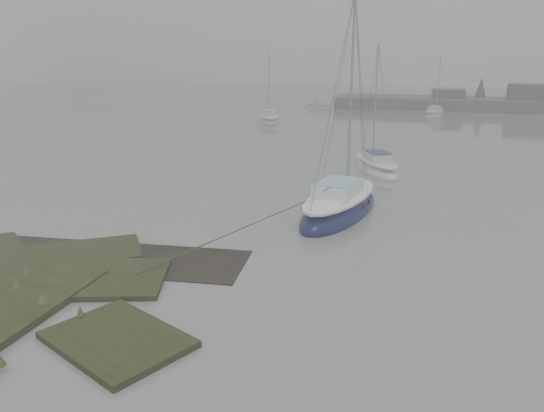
{
  "coord_description": "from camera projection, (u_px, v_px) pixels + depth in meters",
  "views": [
    {
      "loc": [
        7.5,
        -10.76,
        7.01
      ],
      "look_at": [
        2.53,
        6.45,
        1.8
      ],
      "focal_mm": 35.0,
      "sensor_mm": 36.0,
      "label": 1
    }
  ],
  "objects": [
    {
      "name": "ground",
      "position": [
        324.0,
        145.0,
        41.55
      ],
      "size": [
        160.0,
        160.0,
        0.0
      ],
      "primitive_type": "plane",
      "color": "slate",
      "rests_on": "ground"
    },
    {
      "name": "sailboat_main",
      "position": [
        340.0,
        207.0,
        23.76
      ],
      "size": [
        3.71,
        7.58,
        10.26
      ],
      "rotation": [
        0.0,
        0.0,
        -0.19
      ],
      "color": "#0D113C",
      "rests_on": "ground"
    },
    {
      "name": "sailboat_white",
      "position": [
        376.0,
        167.0,
        32.29
      ],
      "size": [
        4.14,
        6.02,
        8.13
      ],
      "rotation": [
        0.0,
        0.0,
        0.43
      ],
      "color": "silver",
      "rests_on": "ground"
    },
    {
      "name": "sailboat_far_a",
      "position": [
        269.0,
        120.0,
        54.65
      ],
      "size": [
        3.92,
        6.29,
        8.44
      ],
      "rotation": [
        0.0,
        0.0,
        0.35
      ],
      "color": "#A3A7AC",
      "rests_on": "ground"
    },
    {
      "name": "sailboat_far_b",
      "position": [
        434.0,
        114.0,
        60.16
      ],
      "size": [
        2.93,
        5.58,
        7.51
      ],
      "rotation": [
        0.0,
        0.0,
        -0.23
      ],
      "color": "silver",
      "rests_on": "ground"
    },
    {
      "name": "sailboat_far_c",
      "position": [
        319.0,
        107.0,
        68.9
      ],
      "size": [
        4.7,
        3.23,
        6.34
      ],
      "rotation": [
        0.0,
        0.0,
        1.14
      ],
      "color": "silver",
      "rests_on": "ground"
    }
  ]
}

